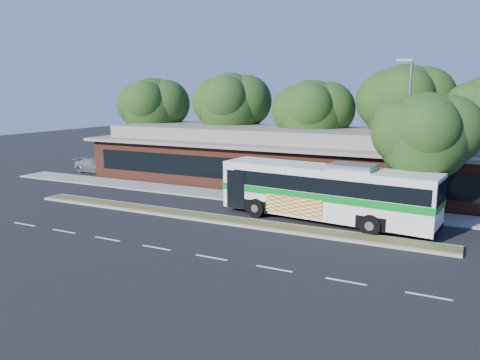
{
  "coord_description": "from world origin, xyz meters",
  "views": [
    {
      "loc": [
        12.94,
        -22.14,
        7.2
      ],
      "look_at": [
        0.52,
        2.82,
        2.0
      ],
      "focal_mm": 35.0,
      "sensor_mm": 36.0,
      "label": 1
    }
  ],
  "objects_px": {
    "sedan": "(96,166)",
    "sidewalk_tree": "(432,136)",
    "transit_bus": "(326,189)",
    "lamp_post": "(407,134)"
  },
  "relations": [
    {
      "from": "sedan",
      "to": "sidewalk_tree",
      "type": "height_order",
      "value": "sidewalk_tree"
    },
    {
      "from": "transit_bus",
      "to": "sidewalk_tree",
      "type": "bearing_deg",
      "value": 31.6
    },
    {
      "from": "transit_bus",
      "to": "sedan",
      "type": "bearing_deg",
      "value": 170.51
    },
    {
      "from": "sedan",
      "to": "sidewalk_tree",
      "type": "xyz_separation_m",
      "value": [
        28.57,
        -4.27,
        4.25
      ]
    },
    {
      "from": "sedan",
      "to": "sidewalk_tree",
      "type": "bearing_deg",
      "value": -90.68
    },
    {
      "from": "sidewalk_tree",
      "to": "transit_bus",
      "type": "bearing_deg",
      "value": -154.8
    },
    {
      "from": "lamp_post",
      "to": "sedan",
      "type": "relative_size",
      "value": 2.01
    },
    {
      "from": "lamp_post",
      "to": "sidewalk_tree",
      "type": "distance_m",
      "value": 1.5
    },
    {
      "from": "sedan",
      "to": "sidewalk_tree",
      "type": "distance_m",
      "value": 29.2
    },
    {
      "from": "transit_bus",
      "to": "sedan",
      "type": "distance_m",
      "value": 24.42
    }
  ]
}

